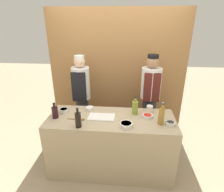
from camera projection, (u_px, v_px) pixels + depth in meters
ground_plane at (111, 167)px, 3.01m from camera, size 14.00×14.00×0.00m
cabinet_wall at (117, 74)px, 3.65m from camera, size 2.57×0.18×2.40m
counter at (111, 144)px, 2.84m from camera, size 1.82×0.71×0.89m
sauce_bowl_green at (64, 110)px, 2.81m from camera, size 0.13×0.13×0.06m
sauce_bowl_red at (147, 116)px, 2.66m from camera, size 0.15×0.15×0.05m
sauce_bowl_purple at (170, 123)px, 2.49m from camera, size 0.13×0.13×0.04m
sauce_bowl_yellow at (126, 125)px, 2.44m from camera, size 0.17×0.17×0.06m
sauce_bowl_white at (90, 108)px, 2.90m from camera, size 0.12×0.12×0.05m
cutting_board at (102, 117)px, 2.67m from camera, size 0.37×0.21×0.02m
bottle_soy at (78, 119)px, 2.41m from camera, size 0.08×0.08×0.28m
bottle_oil at (135, 107)px, 2.74m from camera, size 0.09×0.09×0.28m
bottle_vinegar at (161, 116)px, 2.47m from camera, size 0.08×0.08×0.31m
bottle_wine at (55, 112)px, 2.64m from camera, size 0.09×0.09×0.23m
cup_cream at (150, 109)px, 2.82m from camera, size 0.09×0.09×0.10m
wooden_spoon at (79, 119)px, 2.62m from camera, size 0.25×0.04×0.03m
chef_left at (82, 96)px, 3.44m from camera, size 0.32×0.32×1.63m
chef_right at (150, 97)px, 3.32m from camera, size 0.34×0.34×1.67m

